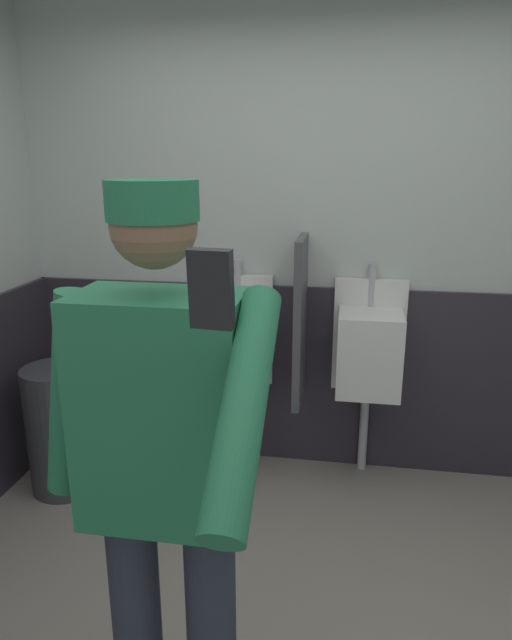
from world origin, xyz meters
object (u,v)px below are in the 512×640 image
object	(u,v)px
cell_phone	(211,289)
person	(165,469)
trash_bin	(62,429)
urinal_middle	(369,351)
urinal_left	(235,344)

from	to	relation	value
cell_phone	person	bearing A→B (deg)	123.32
person	trash_bin	xyz separation A→B (m)	(-1.07, 1.35, -0.66)
urinal_middle	person	distance (m)	1.84
urinal_left	trash_bin	size ratio (longest dim) A/B	1.74
person	trash_bin	world-z (taller)	person
urinal_left	cell_phone	xyz separation A→B (m)	(0.43, -2.23, 0.84)
urinal_left	cell_phone	world-z (taller)	cell_phone
urinal_left	urinal_middle	world-z (taller)	same
urinal_left	trash_bin	bearing A→B (deg)	-157.39
person	cell_phone	bearing A→B (deg)	-62.56
person	cell_phone	distance (m)	0.82
person	urinal_middle	bearing A→B (deg)	71.48
cell_phone	urinal_middle	bearing A→B (deg)	87.76
urinal_left	person	world-z (taller)	person
urinal_middle	person	bearing A→B (deg)	-108.52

